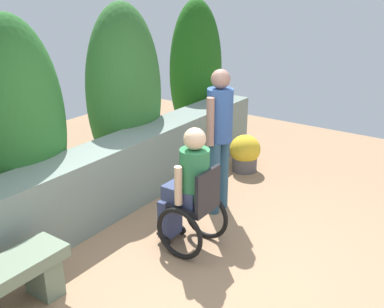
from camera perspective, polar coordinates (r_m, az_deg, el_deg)
ground_plane at (r=4.43m, az=1.79°, el=-15.17°), size 10.27×10.27×0.00m
stone_retaining_wall at (r=5.18m, az=-13.81°, el=-4.60°), size 6.79×0.52×0.85m
hedge_backdrop at (r=5.31m, az=-19.33°, el=5.67°), size 7.06×1.00×3.19m
person_in_wheelchair at (r=4.53m, az=-0.25°, el=-5.08°), size 0.53×0.66×1.33m
person_standing_companion at (r=5.16m, az=3.54°, el=2.82°), size 0.49×0.30×1.73m
flower_pot_purple_near at (r=6.59m, az=6.80°, el=0.14°), size 0.45×0.45×0.55m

